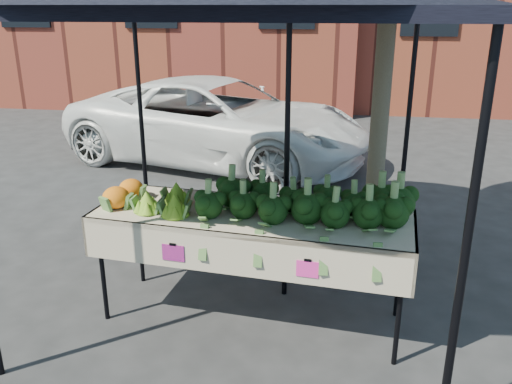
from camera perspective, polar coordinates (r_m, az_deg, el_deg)
name	(u,v)px	position (r m, az deg, el deg)	size (l,w,h in m)	color
ground	(241,308)	(4.51, -1.57, -12.39)	(90.00, 90.00, 0.00)	#242426
table	(252,267)	(4.18, -0.44, -8.03)	(2.47, 1.03, 0.90)	#C2B39D
canopy	(245,137)	(4.33, -1.16, 5.96)	(3.16, 3.16, 2.74)	black
broccoli_heap	(304,197)	(3.92, 5.22, -0.52)	(1.62, 0.59, 0.29)	black
romanesco_cluster	(165,195)	(4.10, -9.70, -0.35)	(0.45, 0.49, 0.22)	#90AF32
cauliflower_pair	(124,191)	(4.30, -14.04, 0.14)	(0.25, 0.45, 0.20)	orange
vehicle	(215,5)	(8.20, -4.39, 19.39)	(2.20, 1.32, 4.76)	white
street_tree	(387,26)	(4.59, 13.90, 16.91)	(2.25, 2.25, 4.44)	#1E4C14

